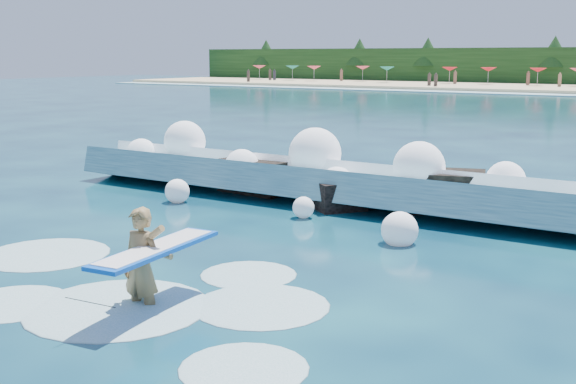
# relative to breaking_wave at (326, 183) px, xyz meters

# --- Properties ---
(ground) EXTENTS (200.00, 200.00, 0.00)m
(ground) POSITION_rel_breaking_wave_xyz_m (0.39, -6.77, -0.49)
(ground) COLOR #061E37
(ground) RESTS_ON ground
(breaking_wave) EXTENTS (16.44, 2.63, 1.42)m
(breaking_wave) POSITION_rel_breaking_wave_xyz_m (0.00, 0.00, 0.00)
(breaking_wave) COLOR teal
(breaking_wave) RESTS_ON ground
(rock_cluster) EXTENTS (7.85, 3.09, 1.22)m
(rock_cluster) POSITION_rel_breaking_wave_xyz_m (0.25, 0.18, -0.11)
(rock_cluster) COLOR black
(rock_cluster) RESTS_ON ground
(surfer_with_board) EXTENTS (1.10, 3.06, 1.95)m
(surfer_with_board) POSITION_rel_breaking_wave_xyz_m (1.95, -8.98, 0.22)
(surfer_with_board) COLOR olive
(surfer_with_board) RESTS_ON ground
(wave_spray) EXTENTS (15.38, 4.82, 2.05)m
(wave_spray) POSITION_rel_breaking_wave_xyz_m (-0.11, 0.03, 0.50)
(wave_spray) COLOR white
(wave_spray) RESTS_ON ground
(surf_foam) EXTENTS (8.74, 5.21, 0.15)m
(surf_foam) POSITION_rel_breaking_wave_xyz_m (1.16, -8.65, -0.49)
(surf_foam) COLOR silver
(surf_foam) RESTS_ON ground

